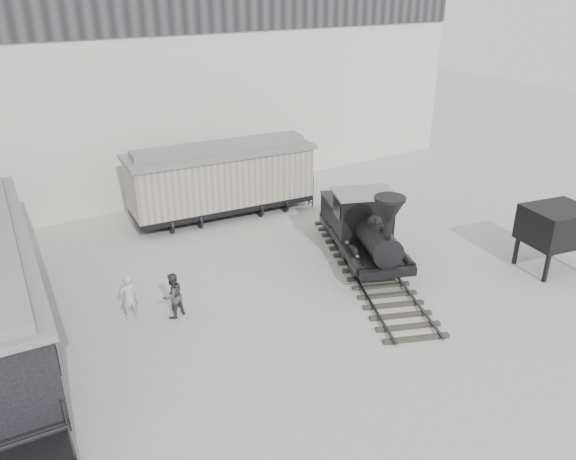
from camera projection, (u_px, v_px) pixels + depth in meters
ground at (367, 317)px, 18.75m from camera, size 90.00×90.00×0.00m
north_wall at (179, 84)px, 28.01m from camera, size 34.00×2.51×11.00m
locomotive at (365, 231)px, 21.99m from camera, size 5.79×10.07×3.53m
boxcar at (222, 178)px, 26.16m from camera, size 8.94×3.57×3.57m
visitor_a at (129, 297)px, 18.39m from camera, size 0.60×0.41×1.61m
visitor_b at (173, 296)px, 18.49m from camera, size 0.93×0.82×1.60m
coal_hopper at (556, 230)px, 21.30m from camera, size 2.65×2.32×2.53m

